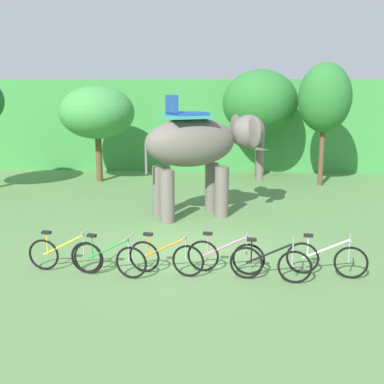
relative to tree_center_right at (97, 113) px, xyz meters
The scene contains 12 objects.
ground_plane 10.41m from the tree_center_right, 63.29° to the right, with size 80.00×80.00×0.00m, color #567F47.
foliage_hedge 7.37m from the tree_center_right, 52.29° to the left, with size 36.00×6.00×4.41m, color #3D8E42.
tree_center_right is the anchor object (origin of this frame).
tree_far_left 7.15m from the tree_center_right, 11.82° to the left, with size 3.34×3.34×4.81m.
tree_right 9.48m from the tree_center_right, ahead, with size 2.13×2.13×5.01m.
elephant 7.22m from the tree_center_right, 49.09° to the right, with size 4.15×3.03×3.78m.
bike_yellow 10.86m from the tree_center_right, 79.26° to the right, with size 1.71×0.52×0.92m.
bike_green 11.28m from the tree_center_right, 74.08° to the right, with size 1.68×0.55×0.92m.
bike_orange 11.49m from the tree_center_right, 67.96° to the right, with size 1.69×0.54×0.92m.
bike_pink 11.89m from the tree_center_right, 61.74° to the right, with size 1.70×0.52×0.92m.
bike_black 12.66m from the tree_center_right, 58.78° to the right, with size 1.69×0.52×0.92m.
bike_white 13.04m from the tree_center_right, 53.23° to the right, with size 1.68×0.56×0.92m.
Camera 1 is at (0.95, -11.03, 3.93)m, focal length 43.98 mm.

